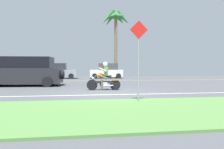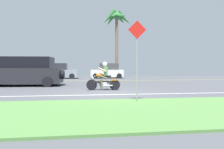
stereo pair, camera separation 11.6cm
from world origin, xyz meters
The scene contains 11 objects.
ground centered at (0.00, 3.00, -0.02)m, with size 56.00×30.00×0.04m, color #4C4F54.
grass_median centered at (0.00, -4.10, 0.03)m, with size 56.00×3.80×0.06m, color #548442.
lane_line_near centered at (0.00, -0.57, 0.00)m, with size 50.40×0.12×0.01m, color silver.
lane_line_far centered at (0.00, 8.95, 0.00)m, with size 50.40×0.12×0.01m, color yellow.
motorcyclist centered at (-0.10, 1.25, 0.64)m, with size 1.81×0.59×1.51m.
suv_nearby centered at (-5.09, 4.44, 0.93)m, with size 5.13×2.32×1.90m.
parked_car_0 centered at (-8.89, 13.42, 0.70)m, with size 4.06×2.08×1.48m.
parked_car_1 centered at (-4.25, 13.19, 0.77)m, with size 4.43×1.97×1.67m.
parked_car_2 centered at (1.35, 13.24, 0.77)m, with size 3.69×2.06×1.67m.
palm_tree_0 centered at (2.63, 14.77, 6.86)m, with size 3.86×3.77×8.27m.
street_sign centered at (0.71, -2.78, 1.70)m, with size 0.62×0.06×2.81m.
Camera 2 is at (-0.99, -9.45, 1.22)m, focal length 32.18 mm.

